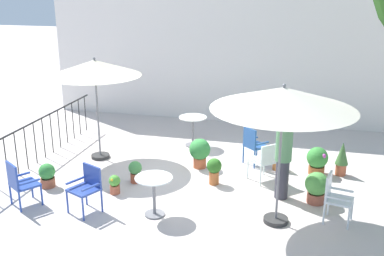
# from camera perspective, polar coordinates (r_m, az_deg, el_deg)

# --- Properties ---
(ground_plane) EXTENTS (60.00, 60.00, 0.00)m
(ground_plane) POSITION_cam_1_polar(r_m,az_deg,el_deg) (10.23, -0.64, -5.85)
(ground_plane) COLOR beige
(villa_facade) EXTENTS (10.75, 0.30, 4.79)m
(villa_facade) POSITION_cam_1_polar(r_m,az_deg,el_deg) (13.76, 4.06, 10.67)
(villa_facade) COLOR white
(villa_facade) RESTS_ON ground
(terrace_railing) EXTENTS (0.03, 5.11, 1.01)m
(terrace_railing) POSITION_cam_1_polar(r_m,az_deg,el_deg) (11.39, -18.50, -0.63)
(terrace_railing) COLOR black
(terrace_railing) RESTS_ON ground
(patio_umbrella_0) EXTENTS (2.43, 2.43, 2.52)m
(patio_umbrella_0) POSITION_cam_1_polar(r_m,az_deg,el_deg) (7.67, 11.26, 3.52)
(patio_umbrella_0) COLOR #2D2D2D
(patio_umbrella_0) RESTS_ON ground
(patio_umbrella_1) EXTENTS (2.13, 2.13, 2.45)m
(patio_umbrella_1) POSITION_cam_1_polar(r_m,az_deg,el_deg) (10.82, -11.97, 7.21)
(patio_umbrella_1) COLOR #2D2D2D
(patio_umbrella_1) RESTS_ON ground
(cafe_table_0) EXTENTS (0.71, 0.71, 0.78)m
(cafe_table_0) POSITION_cam_1_polar(r_m,az_deg,el_deg) (11.81, 0.10, 0.28)
(cafe_table_0) COLOR silver
(cafe_table_0) RESTS_ON ground
(cafe_table_1) EXTENTS (0.68, 0.68, 0.75)m
(cafe_table_1) POSITION_cam_1_polar(r_m,az_deg,el_deg) (8.39, -4.74, -7.56)
(cafe_table_1) COLOR white
(cafe_table_1) RESTS_ON ground
(patio_chair_0) EXTENTS (0.67, 0.68, 0.88)m
(patio_chair_0) POSITION_cam_1_polar(r_m,az_deg,el_deg) (9.84, 9.08, -3.83)
(patio_chair_0) COLOR white
(patio_chair_0) RESTS_ON ground
(patio_chair_1) EXTENTS (0.65, 0.65, 0.90)m
(patio_chair_1) POSITION_cam_1_polar(r_m,az_deg,el_deg) (9.27, -20.58, -6.24)
(patio_chair_1) COLOR #27459E
(patio_chair_1) RESTS_ON ground
(patio_chair_2) EXTENTS (0.53, 0.52, 0.89)m
(patio_chair_2) POSITION_cam_1_polar(r_m,az_deg,el_deg) (8.55, 17.32, -7.99)
(patio_chair_2) COLOR silver
(patio_chair_2) RESTS_ON ground
(patio_chair_3) EXTENTS (0.63, 0.63, 0.91)m
(patio_chair_3) POSITION_cam_1_polar(r_m,az_deg,el_deg) (10.71, 7.64, -1.91)
(patio_chair_3) COLOR #245092
(patio_chair_3) RESTS_ON ground
(patio_chair_4) EXTENTS (0.64, 0.63, 0.88)m
(patio_chair_4) POSITION_cam_1_polar(r_m,az_deg,el_deg) (8.73, -12.91, -6.94)
(patio_chair_4) COLOR #2C469B
(patio_chair_4) RESTS_ON ground
(potted_plant_0) EXTENTS (0.29, 0.29, 0.70)m
(potted_plant_0) POSITION_cam_1_polar(r_m,az_deg,el_deg) (10.57, 10.80, -3.31)
(potted_plant_0) COLOR #9E5B2E
(potted_plant_0) RESTS_ON ground
(potted_plant_1) EXTENTS (0.32, 0.32, 0.57)m
(potted_plant_1) POSITION_cam_1_polar(r_m,az_deg,el_deg) (9.68, 2.76, -5.11)
(potted_plant_1) COLOR #B56232
(potted_plant_1) RESTS_ON ground
(potted_plant_2) EXTENTS (0.29, 0.29, 0.76)m
(potted_plant_2) POSITION_cam_1_polar(r_m,az_deg,el_deg) (10.61, 18.12, -3.49)
(potted_plant_2) COLOR #BD5C3D
(potted_plant_2) RESTS_ON ground
(potted_plant_3) EXTENTS (0.47, 0.48, 0.62)m
(potted_plant_3) POSITION_cam_1_polar(r_m,az_deg,el_deg) (10.53, 15.29, -3.81)
(potted_plant_3) COLOR brown
(potted_plant_3) RESTS_ON ground
(potted_plant_4) EXTENTS (0.34, 0.34, 0.51)m
(potted_plant_4) POSITION_cam_1_polar(r_m,az_deg,el_deg) (10.03, -17.52, -5.57)
(potted_plant_4) COLOR brown
(potted_plant_4) RESTS_ON ground
(potted_plant_5) EXTENTS (0.23, 0.23, 0.40)m
(potted_plant_5) POSITION_cam_1_polar(r_m,az_deg,el_deg) (9.43, -9.58, -6.85)
(potted_plant_5) COLOR #AE553A
(potted_plant_5) RESTS_ON ground
(potted_plant_6) EXTENTS (0.28, 0.28, 0.48)m
(potted_plant_6) POSITION_cam_1_polar(r_m,az_deg,el_deg) (9.85, -7.06, -5.28)
(potted_plant_6) COLOR #9E492F
(potted_plant_6) RESTS_ON ground
(potted_plant_7) EXTENTS (0.49, 0.49, 0.69)m
(potted_plant_7) POSITION_cam_1_polar(r_m,az_deg,el_deg) (10.49, 0.97, -2.90)
(potted_plant_7) COLOR #B75634
(potted_plant_7) RESTS_ON ground
(potted_plant_8) EXTENTS (0.45, 0.45, 0.63)m
(potted_plant_8) POSITION_cam_1_polar(r_m,az_deg,el_deg) (9.21, 15.21, -7.04)
(potted_plant_8) COLOR #99503C
(potted_plant_8) RESTS_ON ground
(standing_person) EXTENTS (0.36, 0.36, 1.63)m
(standing_person) POSITION_cam_1_polar(r_m,az_deg,el_deg) (9.06, 11.25, -3.68)
(standing_person) COLOR #33333D
(standing_person) RESTS_ON ground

